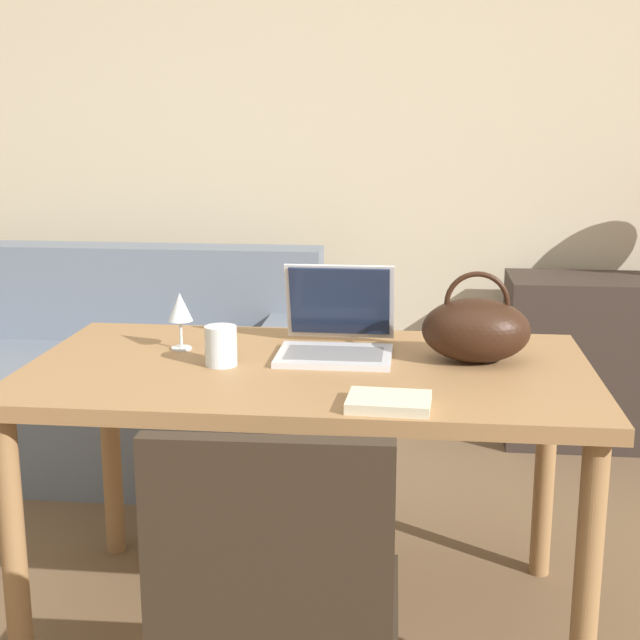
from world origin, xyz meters
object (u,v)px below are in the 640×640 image
Objects in this scene: chair at (278,609)px; laptop at (337,330)px; handbag at (476,329)px; drinking_glass at (221,346)px; couch at (104,387)px; wine_glass at (180,309)px.

laptop is at bearing 86.75° from chair.
handbag reaches higher than laptop.
drinking_glass is (-0.28, -0.17, -0.01)m from laptop.
laptop is at bearing 171.08° from handbag.
wine_glass is at bearing -59.40° from couch.
couch is 5.56× the size of laptop.
wine_glass is at bearing 177.27° from handbag.
handbag is at bearing 63.03° from chair.
couch is at bearing 135.56° from laptop.
couch is (-1.02, 1.91, -0.20)m from chair.
laptop is 0.33m from drinking_glass.
handbag is at bearing -2.73° from wine_glass.
handbag is at bearing -37.48° from couch.
laptop is (1.05, -1.03, 0.51)m from couch.
laptop reaches higher than drinking_glass.
chair is 2.18m from couch.
couch is 1.50m from drinking_glass.
chair reaches higher than couch.
drinking_glass is at bearing -57.38° from couch.
laptop is 0.37m from handbag.
drinking_glass is (0.76, -1.19, 0.50)m from couch.
wine_glass reaches higher than chair.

